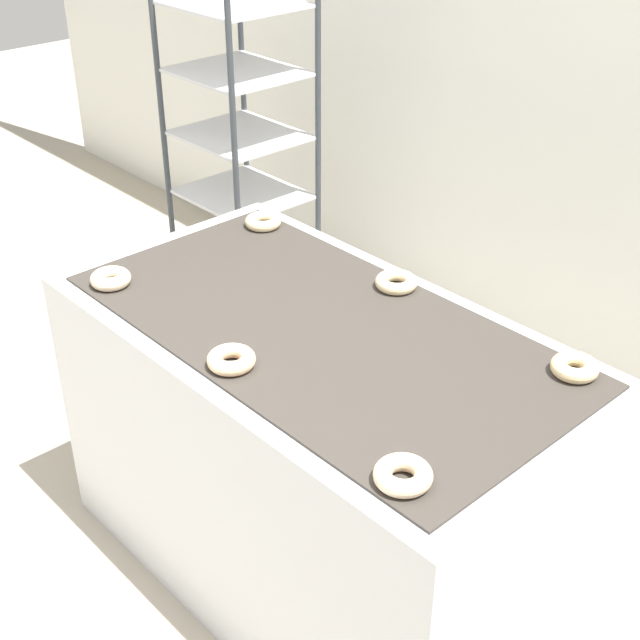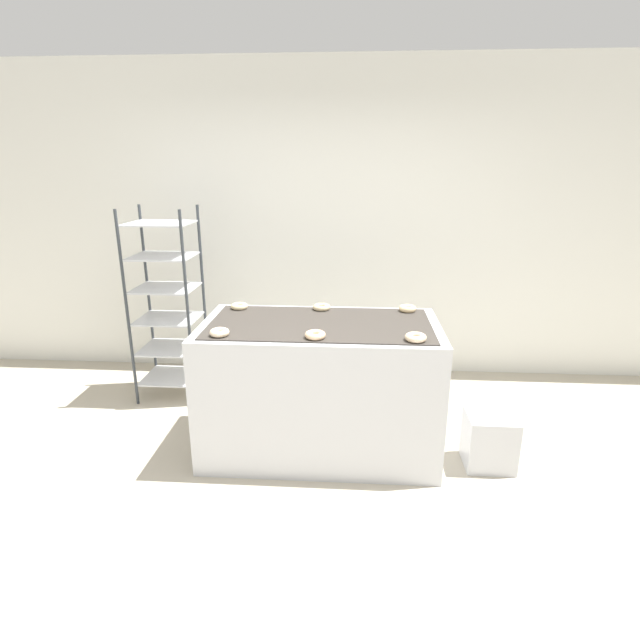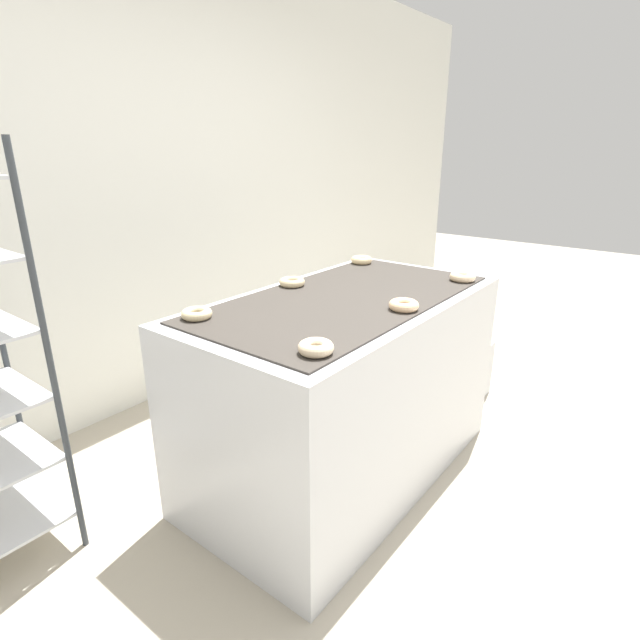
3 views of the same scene
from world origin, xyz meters
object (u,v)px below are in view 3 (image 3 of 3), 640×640
object	(u,v)px
donut_far_left	(197,314)
glaze_bin	(462,370)
donut_near_center	(404,305)
donut_near_right	(463,277)
donut_far_center	(292,282)
donut_far_right	(362,260)
donut_near_left	(316,348)
fryer_machine	(345,388)

from	to	relation	value
donut_far_left	glaze_bin	bearing A→B (deg)	-14.35
glaze_bin	donut_far_left	bearing A→B (deg)	165.65
donut_near_center	donut_near_right	xyz separation A→B (m)	(0.60, -0.01, 0.00)
glaze_bin	donut_near_center	size ratio (longest dim) A/B	2.89
donut_near_center	donut_far_center	distance (m)	0.61
donut_near_center	donut_far_center	xyz separation A→B (m)	(-0.00, 0.61, -0.00)
donut_near_right	donut_far_center	xyz separation A→B (m)	(-0.60, 0.62, -0.00)
donut_far_right	donut_far_left	bearing A→B (deg)	-179.23
donut_near_left	donut_far_left	size ratio (longest dim) A/B	0.99
donut_near_right	donut_far_left	distance (m)	1.34
donut_near_right	donut_far_center	world-z (taller)	donut_near_right
fryer_machine	donut_near_left	world-z (taller)	donut_near_left
donut_near_left	donut_far_right	bearing A→B (deg)	26.97
glaze_bin	donut_near_center	bearing A→B (deg)	-172.44
donut_near_center	donut_near_right	size ratio (longest dim) A/B	0.98
glaze_bin	fryer_machine	bearing A→B (deg)	172.61
glaze_bin	donut_near_right	xyz separation A→B (m)	(-0.54, -0.16, 0.76)
donut_near_center	donut_near_right	distance (m)	0.60
glaze_bin	donut_near_left	size ratio (longest dim) A/B	3.02
donut_far_left	fryer_machine	bearing A→B (deg)	-26.15
donut_far_left	donut_far_right	distance (m)	1.21
fryer_machine	donut_far_right	distance (m)	0.83
donut_far_center	glaze_bin	bearing A→B (deg)	-22.00
donut_near_left	donut_near_center	bearing A→B (deg)	-0.32
glaze_bin	donut_far_left	size ratio (longest dim) A/B	2.97
donut_near_left	donut_near_center	world-z (taller)	donut_near_left
donut_near_right	donut_far_right	world-z (taller)	same
glaze_bin	donut_near_left	xyz separation A→B (m)	(-1.73, -0.15, 0.76)
donut_near_left	donut_far_left	distance (m)	0.59
donut_far_center	donut_far_left	bearing A→B (deg)	-178.38
fryer_machine	donut_near_right	distance (m)	0.82
donut_near_left	donut_far_center	world-z (taller)	donut_near_left
donut_far_left	donut_far_right	size ratio (longest dim) A/B	1.01
fryer_machine	donut_near_center	world-z (taller)	donut_near_center
donut_far_left	donut_far_right	xyz separation A→B (m)	(1.21, 0.02, 0.00)
donut_far_center	donut_near_left	bearing A→B (deg)	-133.78
donut_near_left	donut_near_right	size ratio (longest dim) A/B	0.94
donut_near_left	donut_far_center	xyz separation A→B (m)	(0.58, 0.61, -0.00)
donut_far_center	donut_near_center	bearing A→B (deg)	-89.82
donut_near_right	donut_far_right	distance (m)	0.62
glaze_bin	donut_near_right	bearing A→B (deg)	-163.88
fryer_machine	donut_far_left	bearing A→B (deg)	153.85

